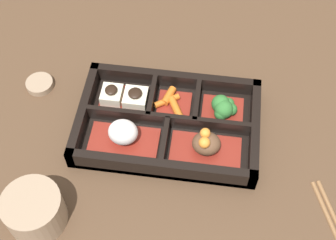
# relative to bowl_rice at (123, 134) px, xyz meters

# --- Properties ---
(ground_plane) EXTENTS (3.00, 3.00, 0.00)m
(ground_plane) POSITION_rel_bowl_rice_xyz_m (-0.07, -0.04, -0.03)
(ground_plane) COLOR #4C3523
(bento_base) EXTENTS (0.30, 0.19, 0.01)m
(bento_base) POSITION_rel_bowl_rice_xyz_m (-0.07, -0.04, -0.02)
(bento_base) COLOR black
(bento_base) RESTS_ON ground_plane
(bento_rim) EXTENTS (0.30, 0.19, 0.04)m
(bento_rim) POSITION_rel_bowl_rice_xyz_m (-0.07, -0.04, -0.01)
(bento_rim) COLOR black
(bento_rim) RESTS_ON ground_plane
(bowl_stew) EXTENTS (0.11, 0.06, 0.05)m
(bowl_stew) POSITION_rel_bowl_rice_xyz_m (-0.13, 0.00, -0.00)
(bowl_stew) COLOR maroon
(bowl_stew) RESTS_ON bento_base
(bowl_rice) EXTENTS (0.11, 0.06, 0.05)m
(bowl_rice) POSITION_rel_bowl_rice_xyz_m (0.00, 0.00, 0.00)
(bowl_rice) COLOR maroon
(bowl_rice) RESTS_ON bento_base
(bowl_greens) EXTENTS (0.07, 0.06, 0.04)m
(bowl_greens) POSITION_rel_bowl_rice_xyz_m (-0.16, -0.08, -0.00)
(bowl_greens) COLOR maroon
(bowl_greens) RESTS_ON bento_base
(bowl_carrots) EXTENTS (0.06, 0.07, 0.02)m
(bowl_carrots) POSITION_rel_bowl_rice_xyz_m (-0.07, -0.08, -0.01)
(bowl_carrots) COLOR maroon
(bowl_carrots) RESTS_ON bento_base
(bowl_tofu) EXTENTS (0.08, 0.06, 0.03)m
(bowl_tofu) POSITION_rel_bowl_rice_xyz_m (0.01, -0.08, -0.01)
(bowl_tofu) COLOR maroon
(bowl_tofu) RESTS_ON bento_base
(tea_cup) EXTENTS (0.09, 0.09, 0.06)m
(tea_cup) POSITION_rel_bowl_rice_xyz_m (0.10, 0.15, 0.00)
(tea_cup) COLOR gray
(tea_cup) RESTS_ON ground_plane
(sauce_dish) EXTENTS (0.05, 0.05, 0.01)m
(sauce_dish) POSITION_rel_bowl_rice_xyz_m (0.17, -0.10, -0.02)
(sauce_dish) COLOR gray
(sauce_dish) RESTS_ON ground_plane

